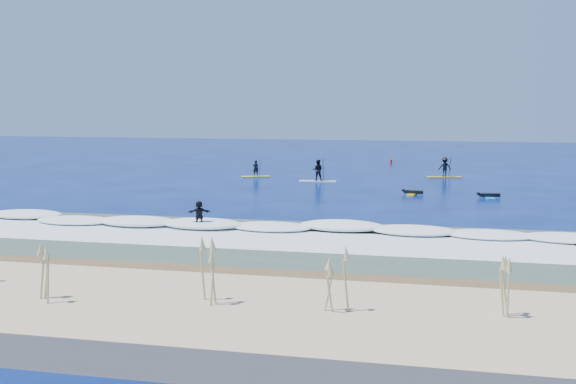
% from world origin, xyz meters
% --- Properties ---
extents(ground, '(160.00, 160.00, 0.00)m').
position_xyz_m(ground, '(0.00, 0.00, 0.00)').
color(ground, '#031044').
rests_on(ground, ground).
extents(dune, '(90.00, 7.00, 2.00)m').
position_xyz_m(dune, '(0.00, -27.00, 0.00)').
color(dune, tan).
rests_on(dune, ground).
extents(wet_sand_strip, '(90.00, 5.00, 0.08)m').
position_xyz_m(wet_sand_strip, '(0.00, -21.50, 0.00)').
color(wet_sand_strip, brown).
rests_on(wet_sand_strip, ground).
extents(shallow_water, '(90.00, 13.00, 0.01)m').
position_xyz_m(shallow_water, '(0.00, -14.00, 0.01)').
color(shallow_water, '#36493C').
rests_on(shallow_water, ground).
extents(breaking_wave, '(40.00, 6.00, 0.30)m').
position_xyz_m(breaking_wave, '(0.00, -10.00, 0.00)').
color(breaking_wave, white).
rests_on(breaking_wave, ground).
extents(whitewater, '(34.00, 5.00, 0.02)m').
position_xyz_m(whitewater, '(0.00, -13.00, 0.00)').
color(whitewater, silver).
rests_on(whitewater, ground).
extents(dune_grass, '(40.00, 4.00, 1.70)m').
position_xyz_m(dune_grass, '(0.00, -27.00, 1.85)').
color(dune_grass, tan).
rests_on(dune_grass, dune).
extents(sup_paddler_left, '(2.77, 1.60, 1.90)m').
position_xyz_m(sup_paddler_left, '(-6.34, 14.79, 0.59)').
color(sup_paddler_left, yellow).
rests_on(sup_paddler_left, ground).
extents(sup_paddler_center, '(3.43, 1.09, 2.37)m').
position_xyz_m(sup_paddler_center, '(0.13, 12.38, 0.88)').
color(sup_paddler_center, silver).
rests_on(sup_paddler_center, ground).
extents(sup_paddler_right, '(3.36, 1.41, 2.29)m').
position_xyz_m(sup_paddler_right, '(11.60, 18.12, 0.89)').
color(sup_paddler_right, gold).
rests_on(sup_paddler_right, ground).
extents(prone_paddler_near, '(1.69, 2.19, 0.44)m').
position_xyz_m(prone_paddler_near, '(8.74, 5.63, 0.15)').
color(prone_paddler_near, gold).
rests_on(prone_paddler_near, ground).
extents(prone_paddler_far, '(1.75, 2.26, 0.46)m').
position_xyz_m(prone_paddler_far, '(14.41, 5.04, 0.16)').
color(prone_paddler_far, blue).
rests_on(prone_paddler_far, ground).
extents(wave_surfer, '(2.18, 1.26, 1.53)m').
position_xyz_m(wave_surfer, '(-2.93, -11.13, 0.86)').
color(wave_surfer, white).
rests_on(wave_surfer, breaking_wave).
extents(marker_buoy, '(0.29, 0.29, 0.70)m').
position_xyz_m(marker_buoy, '(5.85, 31.88, 0.31)').
color(marker_buoy, red).
rests_on(marker_buoy, ground).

